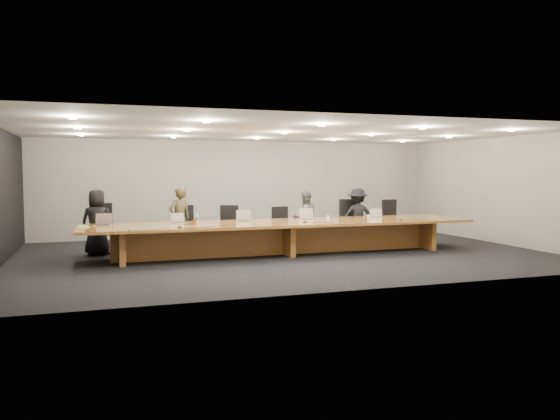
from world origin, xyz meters
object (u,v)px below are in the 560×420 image
at_px(mic_left, 180,227).
at_px(chair_mid_right, 283,227).
at_px(person_d, 358,216).
at_px(laptop_c, 244,216).
at_px(person_c, 305,218).
at_px(mic_right, 401,220).
at_px(person_b, 180,219).
at_px(paper_cup_far, 369,216).
at_px(laptop_a, 103,219).
at_px(laptop_d, 308,214).
at_px(laptop_b, 178,218).
at_px(chair_far_right, 395,220).
at_px(amber_mug, 195,222).
at_px(chair_far_left, 104,228).
at_px(chair_mid_left, 229,227).
at_px(laptop_e, 377,213).
at_px(chair_right, 351,221).
at_px(paper_cup_near, 328,217).
at_px(mic_center, 305,222).
at_px(person_a, 97,222).
at_px(conference_table, 284,232).
at_px(water_bottle, 197,219).
at_px(chair_left, 188,227).
at_px(av_box, 133,229).

bearing_deg(mic_left, chair_mid_right, 31.76).
relative_size(person_d, laptop_c, 4.26).
height_order(person_c, mic_left, person_c).
height_order(person_d, mic_right, person_d).
bearing_deg(person_b, paper_cup_far, 146.39).
xyz_separation_m(laptop_a, laptop_d, (4.67, -0.06, 0.01)).
distance_m(laptop_a, laptop_d, 4.67).
height_order(laptop_b, mic_left, laptop_b).
height_order(laptop_c, mic_right, laptop_c).
xyz_separation_m(chair_far_right, amber_mug, (-5.64, -1.11, 0.22)).
relative_size(chair_far_left, chair_mid_left, 1.10).
xyz_separation_m(laptop_e, amber_mug, (-4.59, -0.22, -0.07)).
distance_m(chair_far_left, chair_right, 6.22).
xyz_separation_m(paper_cup_near, mic_center, (-0.89, -0.75, -0.03)).
relative_size(paper_cup_near, mic_left, 0.74).
xyz_separation_m(chair_far_right, laptop_a, (-7.55, -0.87, 0.30)).
xyz_separation_m(person_b, laptop_d, (2.92, -0.92, 0.12)).
bearing_deg(person_a, conference_table, 178.05).
relative_size(chair_far_right, water_bottle, 5.05).
bearing_deg(mic_center, laptop_c, 150.86).
height_order(chair_mid_right, mic_left, chair_mid_right).
distance_m(person_c, mic_center, 1.75).
distance_m(paper_cup_far, mic_right, 0.90).
xyz_separation_m(water_bottle, paper_cup_near, (3.24, 0.22, -0.07)).
xyz_separation_m(person_c, mic_center, (-0.63, -1.64, 0.05)).
distance_m(laptop_d, paper_cup_near, 0.57).
xyz_separation_m(conference_table, laptop_b, (-2.35, 0.39, 0.35)).
xyz_separation_m(chair_far_left, person_a, (-0.14, -0.13, 0.16)).
bearing_deg(mic_center, chair_far_left, 158.27).
bearing_deg(laptop_c, person_d, 30.48).
xyz_separation_m(chair_far_left, amber_mug, (1.89, -1.23, 0.20)).
distance_m(chair_mid_left, paper_cup_near, 2.46).
relative_size(chair_left, mic_center, 8.82).
xyz_separation_m(laptop_e, mic_left, (-5.02, -0.90, -0.10)).
height_order(chair_far_right, laptop_e, chair_far_right).
distance_m(chair_far_left, laptop_d, 4.77).
height_order(amber_mug, mic_left, amber_mug).
xyz_separation_m(chair_left, person_c, (3.00, -0.09, 0.16)).
relative_size(chair_far_left, chair_left, 1.08).
height_order(person_c, paper_cup_near, person_c).
bearing_deg(chair_mid_left, mic_right, -8.04).
bearing_deg(av_box, chair_left, 43.49).
distance_m(chair_mid_left, laptop_a, 3.13).
xyz_separation_m(chair_far_left, laptop_b, (1.58, -0.94, 0.27)).
relative_size(conference_table, laptop_d, 25.33).
relative_size(chair_mid_left, mic_center, 8.65).
bearing_deg(chair_left, chair_mid_right, -15.83).
distance_m(chair_far_right, paper_cup_far, 1.60).
height_order(laptop_a, laptop_b, laptop_a).
xyz_separation_m(chair_mid_right, person_d, (2.09, 0.01, 0.21)).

